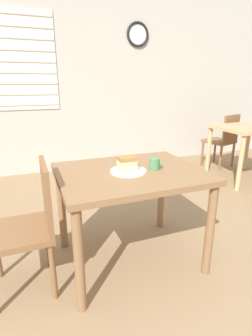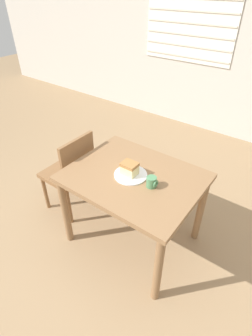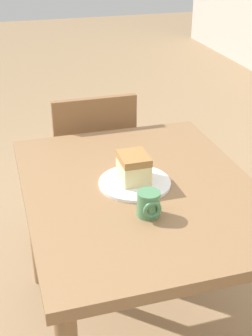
% 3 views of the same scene
% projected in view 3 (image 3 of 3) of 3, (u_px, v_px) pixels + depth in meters
% --- Properties ---
extents(dining_table_near, '(1.01, 0.80, 0.72)m').
position_uv_depth(dining_table_near, '(140.00, 212.00, 1.67)').
color(dining_table_near, olive).
rests_on(dining_table_near, ground_plane).
extents(chair_near_window, '(0.40, 0.40, 0.85)m').
position_uv_depth(chair_near_window, '(92.00, 164.00, 2.33)').
color(chair_near_window, brown).
rests_on(chair_near_window, ground_plane).
extents(plate, '(0.25, 0.25, 0.01)m').
position_uv_depth(plate, '(135.00, 183.00, 1.63)').
color(plate, white).
rests_on(plate, dining_table_near).
extents(cake_slice, '(0.12, 0.10, 0.10)m').
position_uv_depth(cake_slice, '(134.00, 167.00, 1.62)').
color(cake_slice, beige).
rests_on(cake_slice, plate).
extents(coffee_mug, '(0.08, 0.07, 0.08)m').
position_uv_depth(coffee_mug, '(149.00, 204.00, 1.45)').
color(coffee_mug, '#4C8456').
rests_on(coffee_mug, dining_table_near).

